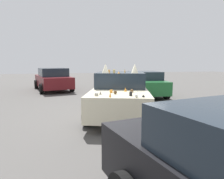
{
  "coord_description": "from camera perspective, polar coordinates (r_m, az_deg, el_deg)",
  "views": [
    {
      "loc": [
        -6.74,
        1.99,
        1.83
      ],
      "look_at": [
        0.0,
        0.3,
        0.9
      ],
      "focal_mm": 31.93,
      "sensor_mm": 36.0,
      "label": 1
    }
  ],
  "objects": [
    {
      "name": "parked_sedan_row_back_center",
      "position": [
        11.41,
        9.07,
        1.77
      ],
      "size": [
        4.35,
        2.42,
        1.36
      ],
      "rotation": [
        0.0,
        0.0,
        -0.14
      ],
      "color": "#1E602D",
      "rests_on": "ground"
    },
    {
      "name": "parked_sedan_behind_left",
      "position": [
        13.99,
        -16.56,
        2.83
      ],
      "size": [
        4.65,
        2.75,
        1.49
      ],
      "rotation": [
        0.0,
        0.0,
        0.23
      ],
      "color": "#5B1419",
      "rests_on": "ground"
    },
    {
      "name": "art_car_decorated",
      "position": [
        7.15,
        2.36,
        -1.15
      ],
      "size": [
        4.87,
        3.12,
        1.8
      ],
      "rotation": [
        0.0,
        0.0,
        2.82
      ],
      "color": "beige",
      "rests_on": "ground"
    },
    {
      "name": "ground_plane",
      "position": [
        7.26,
        2.31,
        -6.98
      ],
      "size": [
        60.0,
        60.0,
        0.0
      ],
      "primitive_type": "plane",
      "color": "#514F4C"
    }
  ]
}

